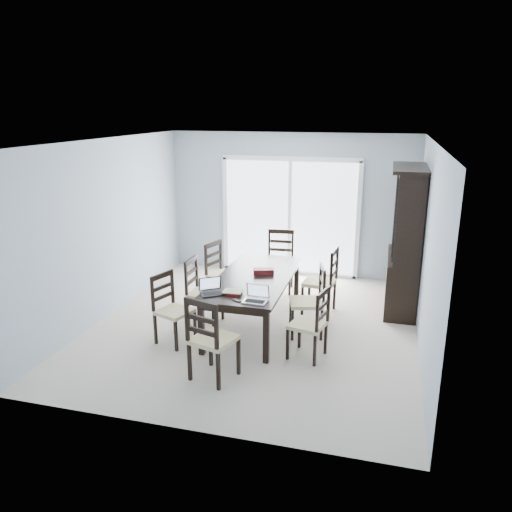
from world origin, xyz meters
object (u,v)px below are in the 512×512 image
object	(u,v)px
chair_right_near	(315,317)
laptop_dark	(212,291)
chair_left_far	(219,266)
game_box	(264,271)
chair_right_far	(326,274)
china_hutch	(405,242)
chair_left_mid	(199,284)
chair_end_near	(208,331)
chair_left_near	(169,301)
cell_phone	(237,300)
hot_tub	(269,233)
chair_end_far	(280,254)
chair_right_mid	(314,293)
dining_table	(254,282)
laptop_silver	(255,298)

from	to	relation	value
chair_right_near	laptop_dark	xyz separation A→B (m)	(-1.30, -0.07, 0.24)
chair_left_far	game_box	distance (m)	1.09
chair_right_far	china_hutch	bearing A→B (deg)	-59.66
chair_left_mid	chair_end_near	size ratio (longest dim) A/B	0.94
chair_left_near	laptop_dark	size ratio (longest dim) A/B	3.06
chair_left_far	cell_phone	distance (m)	1.91
chair_left_near	cell_phone	bearing A→B (deg)	98.40
chair_left_mid	hot_tub	world-z (taller)	chair_left_mid
chair_end_near	chair_end_far	distance (m)	3.20
chair_left_mid	chair_left_far	xyz separation A→B (m)	(0.01, 0.85, 0.01)
chair_right_mid	cell_phone	size ratio (longest dim) A/B	10.61
dining_table	chair_left_near	bearing A→B (deg)	-142.43
china_hutch	dining_table	bearing A→B (deg)	-148.29
chair_left_mid	chair_right_mid	distance (m)	1.65
chair_right_far	game_box	bearing A→B (deg)	130.93
chair_left_near	chair_left_far	xyz separation A→B (m)	(0.17, 1.52, 0.02)
chair_end_near	laptop_dark	size ratio (longest dim) A/B	3.36
chair_right_near	laptop_silver	xyz separation A→B (m)	(-0.71, -0.18, 0.24)
chair_right_mid	laptop_silver	xyz separation A→B (m)	(-0.59, -0.87, 0.19)
dining_table	laptop_silver	xyz separation A→B (m)	(0.26, -0.92, 0.13)
chair_right_near	laptop_silver	size ratio (longest dim) A/B	3.56
chair_left_mid	laptop_dark	world-z (taller)	chair_left_mid
dining_table	game_box	world-z (taller)	game_box
china_hutch	cell_phone	xyz separation A→B (m)	(-1.99, -2.19, -0.32)
chair_end_near	hot_tub	xyz separation A→B (m)	(-0.54, 5.11, -0.14)
laptop_dark	chair_end_far	bearing A→B (deg)	47.87
chair_left_far	hot_tub	distance (m)	2.75
dining_table	chair_left_mid	bearing A→B (deg)	-174.44
dining_table	chair_left_near	size ratio (longest dim) A/B	2.03
game_box	hot_tub	world-z (taller)	hot_tub
dining_table	chair_right_near	bearing A→B (deg)	-37.44
chair_end_near	dining_table	bearing A→B (deg)	102.83
china_hutch	chair_left_mid	xyz separation A→B (m)	(-2.83, -1.33, -0.48)
game_box	chair_left_far	bearing A→B (deg)	145.25
dining_table	game_box	bearing A→B (deg)	59.62
chair_right_mid	chair_right_far	xyz separation A→B (m)	(0.07, 0.79, 0.02)
chair_left_near	game_box	distance (m)	1.41
chair_left_near	cell_phone	world-z (taller)	chair_left_near
chair_left_far	chair_right_mid	xyz separation A→B (m)	(1.64, -0.82, 0.01)
chair_end_far	laptop_dark	xyz separation A→B (m)	(-0.35, -2.41, 0.17)
china_hutch	laptop_dark	size ratio (longest dim) A/B	6.22
laptop_dark	laptop_silver	distance (m)	0.60
chair_end_near	game_box	world-z (taller)	chair_end_near
chair_left_mid	chair_right_near	bearing A→B (deg)	70.92
dining_table	chair_left_near	xyz separation A→B (m)	(-0.97, -0.74, -0.10)
chair_end_far	laptop_dark	distance (m)	2.44
chair_left_near	chair_right_mid	size ratio (longest dim) A/B	0.95
chair_right_near	game_box	bearing A→B (deg)	57.85
laptop_dark	laptop_silver	xyz separation A→B (m)	(0.59, -0.11, -0.00)
chair_end_far	laptop_dark	size ratio (longest dim) A/B	3.35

